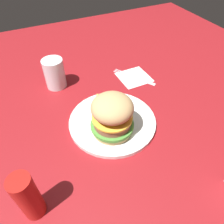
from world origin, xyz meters
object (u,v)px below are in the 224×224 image
object	(u,v)px
sandwich	(112,115)
plate	(112,121)
ketchup_bottle	(28,197)
napkin	(134,77)
fork	(134,76)
drink_glass	(55,75)
fries_pile	(104,104)

from	to	relation	value
sandwich	plate	bearing A→B (deg)	65.36
plate	ketchup_bottle	distance (m)	0.31
sandwich	napkin	world-z (taller)	sandwich
fork	drink_glass	bearing A→B (deg)	164.85
napkin	sandwich	bearing A→B (deg)	-132.47
napkin	drink_glass	bearing A→B (deg)	164.63
plate	ketchup_bottle	xyz separation A→B (m)	(-0.25, -0.16, 0.06)
napkin	drink_glass	size ratio (longest dim) A/B	1.08
plate	napkin	size ratio (longest dim) A/B	2.31
plate	fries_pile	size ratio (longest dim) A/B	2.82
plate	sandwich	size ratio (longest dim) A/B	2.14
drink_glass	ketchup_bottle	world-z (taller)	ketchup_bottle
plate	fries_pile	world-z (taller)	fries_pile
fries_pile	drink_glass	distance (m)	0.21
fries_pile	ketchup_bottle	distance (m)	0.34
drink_glass	ketchup_bottle	size ratio (longest dim) A/B	0.80
fork	fries_pile	bearing A→B (deg)	-147.48
drink_glass	ketchup_bottle	distance (m)	0.43
fries_pile	fork	xyz separation A→B (m)	(0.17, 0.11, -0.01)
sandwich	drink_glass	xyz separation A→B (m)	(-0.08, 0.28, -0.03)
napkin	fork	xyz separation A→B (m)	(-0.00, 0.00, 0.00)
fork	ketchup_bottle	size ratio (longest dim) A/B	1.22
ketchup_bottle	drink_glass	bearing A→B (deg)	69.22
fork	plate	bearing A→B (deg)	-135.05
napkin	drink_glass	world-z (taller)	drink_glass
sandwich	drink_glass	world-z (taller)	sandwich
plate	drink_glass	size ratio (longest dim) A/B	2.48
fries_pile	ketchup_bottle	xyz separation A→B (m)	(-0.26, -0.22, 0.05)
fries_pile	napkin	xyz separation A→B (m)	(0.17, 0.11, -0.02)
sandwich	fries_pile	bearing A→B (deg)	78.53
sandwich	ketchup_bottle	bearing A→B (deg)	-152.61
napkin	drink_glass	xyz separation A→B (m)	(-0.27, 0.07, 0.04)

